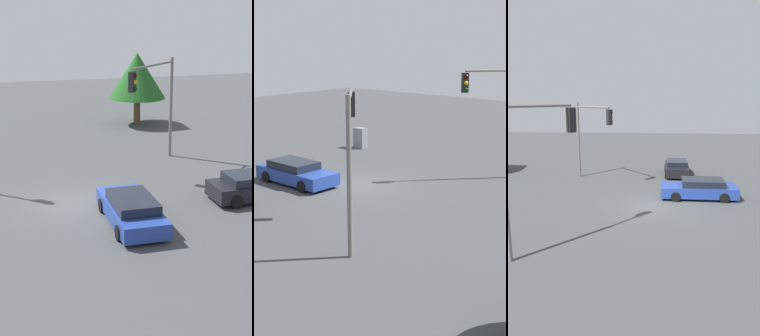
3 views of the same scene
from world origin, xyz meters
TOP-DOWN VIEW (x-y plane):
  - ground_plane at (0.00, 0.00)m, footprint 80.00×80.00m
  - sedan_dark at (1.65, 8.19)m, footprint 1.97×4.08m
  - sedan_blue at (2.83, 1.96)m, footprint 4.77×2.02m
  - traffic_signal_main at (-4.93, 5.61)m, footprint 3.33×3.55m
  - tree_left at (-15.14, 7.59)m, footprint 4.27×4.27m

SIDE VIEW (x-z plane):
  - ground_plane at x=0.00m, z-range 0.00..0.00m
  - sedan_blue at x=2.83m, z-range -0.01..1.23m
  - sedan_dark at x=1.65m, z-range -0.01..1.26m
  - tree_left at x=-15.14m, z-range 0.97..6.30m
  - traffic_signal_main at x=-4.93m, z-range 1.15..7.01m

